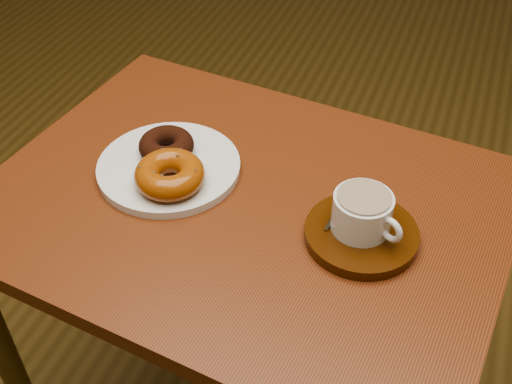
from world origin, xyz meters
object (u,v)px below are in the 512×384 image
(cafe_table, at_px, (245,251))
(coffee_cup, at_px, (363,212))
(donut_plate, at_px, (169,167))
(saucer, at_px, (361,234))

(cafe_table, distance_m, coffee_cup, 0.25)
(cafe_table, bearing_deg, donut_plate, 178.00)
(saucer, bearing_deg, donut_plate, 172.69)
(coffee_cup, bearing_deg, saucer, -29.73)
(cafe_table, height_order, donut_plate, donut_plate)
(donut_plate, relative_size, saucer, 1.41)
(donut_plate, relative_size, coffee_cup, 2.16)
(cafe_table, xyz_separation_m, saucer, (0.19, -0.02, 0.13))
(saucer, bearing_deg, cafe_table, 173.59)
(donut_plate, bearing_deg, cafe_table, -8.52)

